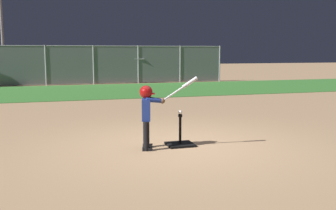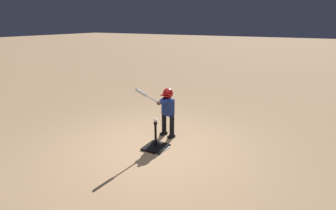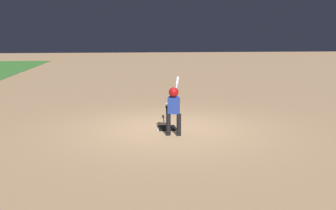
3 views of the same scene
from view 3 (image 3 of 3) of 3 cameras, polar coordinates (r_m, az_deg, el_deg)
name	(u,v)px [view 3 (image 3 of 3)]	position (r m, az deg, el deg)	size (l,w,h in m)	color
ground_plane	(168,129)	(10.04, 0.07, -3.44)	(90.00, 90.00, 0.00)	tan
home_plate	(166,128)	(10.03, -0.26, -3.39)	(0.44, 0.44, 0.02)	white
batting_tee	(167,126)	(10.00, -0.15, -3.10)	(0.50, 0.45, 0.59)	black
batter_child	(174,104)	(9.27, 0.85, 0.08)	(1.02, 0.45, 1.31)	black
baseball	(167,104)	(9.89, -0.15, 0.08)	(0.07, 0.07, 0.07)	white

